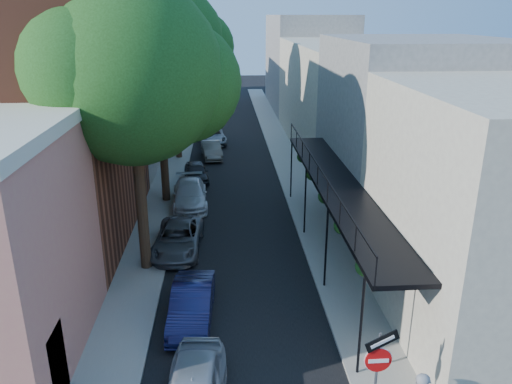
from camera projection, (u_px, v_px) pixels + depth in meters
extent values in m
cube|color=black|center=(230.00, 147.00, 39.87)|extent=(6.00, 64.00, 0.01)
cube|color=gray|center=(180.00, 148.00, 39.61)|extent=(2.00, 64.00, 0.12)
cube|color=gray|center=(280.00, 146.00, 40.10)|extent=(2.00, 64.00, 0.12)
cube|color=beige|center=(57.00, 365.00, 13.31)|extent=(0.10, 1.20, 2.20)
cube|color=brown|center=(9.00, 110.00, 22.20)|extent=(10.00, 12.00, 12.00)
cube|color=gray|center=(118.00, 64.00, 21.84)|extent=(0.06, 7.00, 4.00)
cube|color=gray|center=(98.00, 100.00, 34.05)|extent=(8.00, 12.00, 9.00)
cube|color=beige|center=(132.00, 71.00, 47.04)|extent=(8.00, 16.00, 10.00)
cube|color=tan|center=(152.00, 67.00, 60.53)|extent=(8.00, 12.00, 8.00)
cube|color=gray|center=(414.00, 132.00, 24.81)|extent=(8.00, 10.00, 9.00)
cube|color=beige|center=(344.00, 96.00, 39.08)|extent=(8.00, 20.00, 8.00)
cube|color=gray|center=(307.00, 62.00, 55.66)|extent=(8.00, 16.00, 10.00)
cube|color=black|center=(340.00, 186.00, 20.16)|extent=(2.00, 16.00, 0.15)
cube|color=black|center=(318.00, 165.00, 19.80)|extent=(0.05, 16.00, 0.05)
cylinder|color=black|center=(361.00, 323.00, 14.09)|extent=(0.08, 0.08, 3.40)
cylinder|color=black|center=(291.00, 169.00, 28.19)|extent=(0.08, 0.08, 3.40)
sphere|color=#1C4012|center=(365.00, 267.00, 14.63)|extent=(0.60, 0.60, 0.60)
sphere|color=#1C4012|center=(325.00, 196.00, 20.27)|extent=(0.60, 0.60, 0.60)
sphere|color=#1C4012|center=(303.00, 157.00, 25.91)|extent=(0.60, 0.60, 0.60)
cylinder|color=#595B60|center=(375.00, 383.00, 12.32)|extent=(0.07, 0.07, 2.90)
cylinder|color=red|center=(378.00, 360.00, 12.05)|extent=(0.66, 0.04, 0.66)
cube|color=white|center=(379.00, 361.00, 12.02)|extent=(0.50, 0.02, 0.10)
cylinder|color=white|center=(378.00, 360.00, 12.07)|extent=(0.70, 0.02, 0.70)
cube|color=black|center=(382.00, 341.00, 11.86)|extent=(0.89, 0.15, 0.58)
cube|color=white|center=(383.00, 342.00, 11.83)|extent=(0.60, 0.10, 0.31)
cylinder|color=#332014|center=(140.00, 190.00, 19.66)|extent=(0.44, 0.44, 7.00)
sphere|color=#1C4012|center=(131.00, 73.00, 18.15)|extent=(6.80, 6.80, 6.80)
sphere|color=#1C4012|center=(181.00, 83.00, 19.38)|extent=(4.76, 4.76, 4.76)
cylinder|color=#332014|center=(163.00, 148.00, 27.30)|extent=(0.44, 0.44, 6.30)
sphere|color=#1C4012|center=(158.00, 72.00, 25.94)|extent=(6.00, 6.00, 6.00)
sphere|color=#1C4012|center=(189.00, 80.00, 27.05)|extent=(4.20, 4.20, 4.20)
cylinder|color=#332014|center=(177.00, 109.00, 35.58)|extent=(0.44, 0.44, 7.35)
sphere|color=#1C4012|center=(173.00, 40.00, 34.00)|extent=(7.00, 7.00, 7.00)
sphere|color=#1C4012|center=(200.00, 46.00, 35.26)|extent=(4.90, 4.90, 4.90)
imported|color=#14153E|center=(192.00, 304.00, 17.12)|extent=(1.54, 3.98, 1.29)
imported|color=#56575D|center=(178.00, 239.00, 22.22)|extent=(2.22, 4.45, 1.21)
imported|color=silver|center=(190.00, 194.00, 27.56)|extent=(2.14, 4.66, 1.32)
imported|color=black|center=(196.00, 172.00, 31.64)|extent=(1.85, 3.61, 1.18)
imported|color=#615C52|center=(212.00, 150.00, 36.76)|extent=(1.74, 3.84, 1.22)
imported|color=gray|center=(212.00, 136.00, 40.95)|extent=(2.58, 4.68, 1.24)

